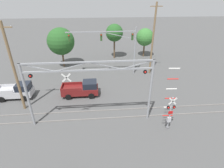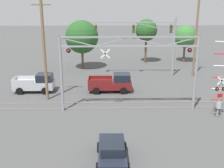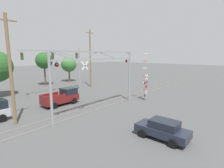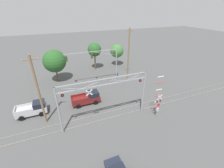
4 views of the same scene
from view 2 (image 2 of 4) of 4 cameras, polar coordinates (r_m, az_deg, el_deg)
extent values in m
cube|color=gray|center=(26.17, 3.29, -4.94)|extent=(80.00, 0.08, 0.10)
cube|color=gray|center=(27.50, 3.05, -3.82)|extent=(80.00, 0.08, 0.10)
cylinder|color=gray|center=(25.07, -10.24, 1.82)|extent=(0.24, 0.24, 6.74)
cylinder|color=gray|center=(26.04, 16.66, 1.94)|extent=(0.24, 0.24, 6.74)
cube|color=gray|center=(24.32, 3.57, 7.67)|extent=(12.16, 0.14, 0.14)
cube|color=gray|center=(24.21, 3.61, 9.50)|extent=(12.16, 0.14, 0.14)
cube|color=gray|center=(24.29, -7.09, 8.49)|extent=(3.00, 0.08, 0.86)
cube|color=gray|center=(24.18, 0.03, 8.58)|extent=(3.00, 0.08, 0.86)
cube|color=gray|center=(24.44, 7.11, 8.54)|extent=(3.00, 0.08, 0.86)
cube|color=gray|center=(25.05, 13.95, 8.38)|extent=(3.00, 0.08, 0.86)
cylinder|color=black|center=(24.50, -8.83, 6.71)|extent=(0.38, 0.10, 0.38)
sphere|color=red|center=(24.43, -8.85, 6.68)|extent=(0.18, 0.18, 0.18)
cylinder|color=gray|center=(24.46, -8.86, 7.26)|extent=(0.04, 0.04, 0.10)
cylinder|color=black|center=(25.37, 15.52, 6.65)|extent=(0.38, 0.10, 0.38)
sphere|color=red|center=(25.31, 15.56, 6.62)|extent=(0.18, 0.18, 0.18)
cylinder|color=gray|center=(25.33, 15.56, 7.18)|extent=(0.04, 0.04, 0.10)
cube|color=white|center=(24.24, -1.38, 6.17)|extent=(0.88, 0.03, 0.88)
cube|color=white|center=(24.24, -1.38, 6.17)|extent=(0.88, 0.03, 0.88)
cylinder|color=black|center=(24.22, -1.38, 6.16)|extent=(0.04, 0.04, 0.02)
cylinder|color=gray|center=(25.53, 20.96, -2.44)|extent=(0.16, 0.16, 3.61)
cylinder|color=#59595B|center=(26.14, 20.56, -6.08)|extent=(0.35, 0.35, 0.10)
cube|color=white|center=(25.02, 21.40, 0.62)|extent=(0.78, 0.03, 0.78)
cube|color=white|center=(25.02, 21.40, 0.62)|extent=(0.78, 0.03, 0.78)
cylinder|color=black|center=(25.00, 21.43, 0.61)|extent=(0.04, 0.04, 0.02)
cylinder|color=black|center=(25.22, 20.54, -0.94)|extent=(0.32, 0.09, 0.32)
sphere|color=red|center=(25.16, 20.59, -0.99)|extent=(0.16, 0.16, 0.16)
cylinder|color=black|center=(25.43, 21.71, -0.93)|extent=(0.32, 0.09, 0.32)
sphere|color=red|center=(25.38, 21.77, -0.97)|extent=(0.16, 0.16, 0.16)
cube|color=gray|center=(25.32, 21.13, -0.94)|extent=(0.64, 0.06, 0.06)
cube|color=red|center=(25.40, 21.08, -2.19)|extent=(0.44, 0.02, 0.32)
cube|color=#B2B2B7|center=(25.78, 20.79, -4.03)|extent=(0.36, 0.28, 0.56)
cylinder|color=red|center=(25.54, 20.50, -3.01)|extent=(0.99, 0.09, 0.12)
cylinder|color=white|center=(25.23, 20.65, -0.89)|extent=(0.99, 0.09, 0.12)
cylinder|color=red|center=(24.95, 20.82, 1.27)|extent=(0.99, 0.09, 0.12)
cylinder|color=white|center=(24.71, 20.98, 3.49)|extent=(0.99, 0.09, 0.12)
cylinder|color=red|center=(24.50, 21.16, 5.74)|extent=(0.99, 0.09, 0.12)
cylinder|color=white|center=(24.33, 21.33, 8.02)|extent=(0.99, 0.09, 0.12)
cube|color=#3F3F42|center=(25.84, 20.36, -4.77)|extent=(0.24, 0.12, 0.36)
cylinder|color=gray|center=(37.31, 12.45, 7.27)|extent=(0.24, 0.24, 7.55)
cube|color=gray|center=(36.04, 4.43, 12.38)|extent=(10.51, 0.14, 0.14)
cube|color=gray|center=(36.44, 8.61, 11.34)|extent=(5.27, 0.08, 1.28)
cylinder|color=gray|center=(35.89, -3.32, 12.14)|extent=(0.04, 0.04, 0.30)
cube|color=#28471E|center=(35.95, -3.31, 11.08)|extent=(0.30, 0.26, 1.03)
sphere|color=red|center=(35.75, -3.32, 11.67)|extent=(0.18, 0.18, 0.18)
cylinder|color=gray|center=(36.05, 4.43, 12.14)|extent=(0.04, 0.04, 0.30)
cube|color=#28471E|center=(36.11, 4.40, 11.09)|extent=(0.30, 0.26, 1.03)
sphere|color=red|center=(35.91, 4.44, 11.67)|extent=(0.18, 0.18, 0.18)
cylinder|color=gray|center=(36.83, 11.98, 11.93)|extent=(0.04, 0.04, 0.30)
cube|color=#28471E|center=(36.89, 11.91, 10.90)|extent=(0.30, 0.26, 1.03)
sphere|color=red|center=(36.69, 12.01, 11.47)|extent=(0.18, 0.18, 0.18)
cube|color=maroon|center=(30.67, -0.47, -0.11)|extent=(4.69, 1.85, 0.83)
cube|color=black|center=(30.48, 2.00, 1.37)|extent=(1.76, 1.70, 0.80)
cube|color=maroon|center=(29.65, -2.34, 0.47)|extent=(2.52, 0.08, 0.36)
cube|color=maroon|center=(31.35, -2.29, 1.39)|extent=(2.52, 0.08, 0.36)
cube|color=maroon|center=(30.55, -4.78, 0.92)|extent=(0.10, 1.77, 0.36)
cylinder|color=black|center=(29.96, 2.34, -1.38)|extent=(0.76, 0.24, 0.76)
cylinder|color=black|center=(31.74, 2.13, -0.32)|extent=(0.76, 0.24, 0.76)
cylinder|color=black|center=(29.91, -3.22, -1.42)|extent=(0.76, 0.24, 0.76)
cylinder|color=black|center=(31.69, -3.12, -0.35)|extent=(0.76, 0.24, 0.76)
cube|color=#B7B7BC|center=(31.77, -15.55, -0.14)|extent=(4.33, 1.85, 0.83)
cube|color=black|center=(31.27, -13.54, 1.30)|extent=(1.63, 1.70, 0.80)
cube|color=#B7B7BC|center=(31.03, -17.66, 0.42)|extent=(2.30, 0.08, 0.36)
cube|color=#B7B7BC|center=(32.66, -16.83, 1.30)|extent=(2.30, 0.08, 0.36)
cube|color=#B7B7BC|center=(32.19, -19.29, 0.85)|extent=(0.10, 1.77, 0.36)
cylinder|color=black|center=(30.72, -13.47, -1.38)|extent=(0.76, 0.24, 0.76)
cylinder|color=black|center=(32.46, -12.81, -0.34)|extent=(0.76, 0.24, 0.76)
cylinder|color=black|center=(31.39, -18.27, -1.38)|extent=(0.76, 0.24, 0.76)
cylinder|color=black|center=(33.10, -17.37, -0.37)|extent=(0.76, 0.24, 0.76)
cube|color=#1E2333|center=(17.97, 0.02, -13.74)|extent=(1.67, 4.03, 0.59)
cube|color=black|center=(17.54, 0.03, -12.37)|extent=(1.42, 2.10, 0.58)
cylinder|color=black|center=(19.17, -2.67, -12.68)|extent=(0.24, 0.64, 0.64)
cylinder|color=black|center=(19.20, 2.52, -12.62)|extent=(0.24, 0.64, 0.64)
cylinder|color=black|center=(17.11, -2.84, -16.68)|extent=(0.24, 0.64, 0.64)
cylinder|color=black|center=(17.15, 3.08, -16.60)|extent=(0.24, 0.64, 0.64)
cylinder|color=brown|center=(27.99, -13.59, 6.47)|extent=(0.28, 0.28, 9.86)
cube|color=brown|center=(27.57, -14.23, 15.35)|extent=(1.80, 0.12, 0.12)
cylinder|color=silver|center=(27.75, -15.96, 15.44)|extent=(0.08, 0.08, 0.12)
cylinder|color=silver|center=(27.40, -12.51, 15.66)|extent=(0.08, 0.08, 0.12)
cylinder|color=brown|center=(37.69, 16.72, 9.70)|extent=(0.28, 0.28, 10.99)
cylinder|color=brown|center=(44.92, 6.85, 6.81)|extent=(0.32, 0.32, 3.96)
sphere|color=#265623|center=(44.48, 6.99, 10.82)|extent=(3.37, 3.37, 3.37)
cylinder|color=brown|center=(40.89, -6.00, 5.15)|extent=(0.32, 0.32, 2.99)
sphere|color=#265623|center=(40.37, -6.14, 9.50)|extent=(4.66, 4.66, 4.66)
cylinder|color=brown|center=(46.76, 14.44, 6.10)|extent=(0.32, 0.32, 2.84)
sphere|color=#387533|center=(46.36, 14.68, 9.31)|extent=(3.51, 3.51, 3.51)
camera|label=1|loc=(9.93, 18.19, 30.11)|focal=28.00mm
camera|label=3|loc=(15.87, -48.91, -1.10)|focal=28.00mm
camera|label=4|loc=(10.03, -29.61, 44.77)|focal=24.00mm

